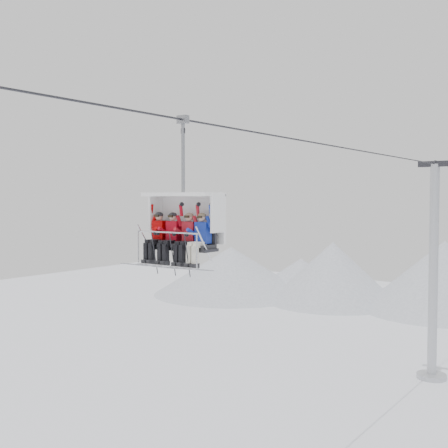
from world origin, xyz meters
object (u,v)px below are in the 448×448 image
Objects in this scene: skier_center_right at (187,237)px; skier_far_right at (200,238)px; chairlift_carrier at (186,219)px; lift_tower_right at (433,286)px; skier_far_left at (157,236)px; skier_center_left at (171,236)px.

skier_center_right is 1.00× the size of skier_far_right.
skier_center_right is at bearing -46.50° from chairlift_carrier.
lift_tower_right reaches higher than chairlift_carrier.
lift_tower_right is 24.46m from skier_far_left.
skier_center_right and skier_far_right have the same top height.
skier_center_left is 1.00× the size of skier_center_right.
chairlift_carrier is (0.00, -23.75, 4.86)m from lift_tower_right.
skier_center_left is at bearing 180.00° from skier_center_right.
lift_tower_right reaches higher than skier_center_right.
skier_center_left is (-0.28, -0.30, -0.46)m from chairlift_carrier.
skier_center_right is at bearing 180.00° from skier_far_right.
lift_tower_right is 24.46m from skier_far_right.
chairlift_carrier is at bearing 47.42° from skier_center_left.
skier_far_left and skier_center_left have the same top height.
lift_tower_right is 7.99× the size of skier_center_left.
chairlift_carrier reaches higher than skier_far_right.
chairlift_carrier reaches higher than skier_center_right.
lift_tower_right is at bearing 89.33° from skier_center_left.
skier_center_left and skier_far_right have the same top height.
chairlift_carrier is 0.91m from skier_far_right.
lift_tower_right is 3.38× the size of chairlift_carrier.
skier_far_right is (1.00, 0.00, 0.00)m from skier_center_left.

